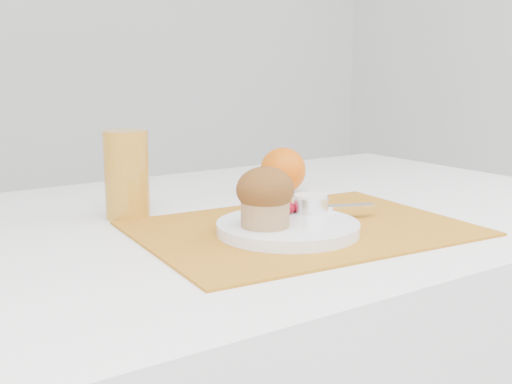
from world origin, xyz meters
TOP-DOWN VIEW (x-y plane):
  - placemat at (-0.04, -0.08)m, footprint 0.49×0.38m
  - plate at (-0.08, -0.10)m, footprint 0.25×0.25m
  - ramekin at (-0.02, -0.07)m, footprint 0.06×0.06m
  - cream at (-0.02, -0.07)m, footprint 0.06×0.06m
  - raspberry_near at (-0.05, -0.04)m, footprint 0.02×0.02m
  - raspberry_far at (-0.05, -0.06)m, footprint 0.02×0.02m
  - butter_knife at (-0.01, -0.06)m, footprint 0.19×0.09m
  - orange at (0.09, 0.15)m, footprint 0.09×0.09m
  - juice_glass at (-0.22, 0.13)m, footprint 0.08×0.08m
  - muffin at (-0.12, -0.10)m, footprint 0.08×0.08m

SIDE VIEW (x-z plane):
  - placemat at x=-0.04m, z-range 0.75..0.75m
  - plate at x=-0.08m, z-range 0.75..0.77m
  - butter_knife at x=-0.01m, z-range 0.77..0.78m
  - raspberry_near at x=-0.05m, z-range 0.77..0.79m
  - raspberry_far at x=-0.05m, z-range 0.77..0.79m
  - ramekin at x=-0.02m, z-range 0.77..0.79m
  - orange at x=0.09m, z-range 0.75..0.84m
  - cream at x=-0.02m, z-range 0.79..0.80m
  - muffin at x=-0.12m, z-range 0.77..0.85m
  - juice_glass at x=-0.22m, z-range 0.75..0.89m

